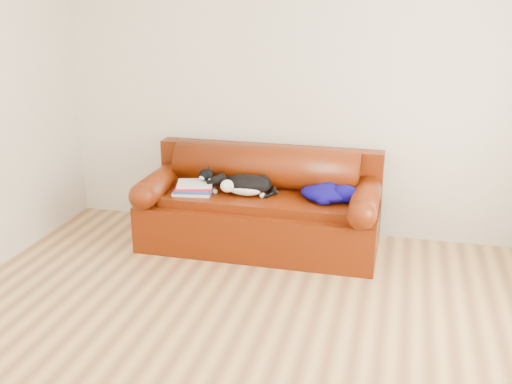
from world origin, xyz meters
TOP-DOWN VIEW (x-y plane):
  - ground at (0.00, 0.00)m, footprint 4.50×4.50m
  - room_shell at (0.12, 0.02)m, footprint 4.52×4.02m
  - sofa_base at (-0.21, 1.49)m, footprint 2.10×0.90m
  - sofa_back at (-0.21, 1.74)m, footprint 2.10×1.01m
  - book_stack at (-0.78, 1.37)m, footprint 0.37×0.31m
  - cat at (-0.33, 1.43)m, footprint 0.63×0.39m
  - blanket at (0.40, 1.48)m, footprint 0.56×0.45m

SIDE VIEW (x-z plane):
  - ground at x=0.00m, z-range 0.00..0.00m
  - sofa_base at x=-0.21m, z-range -0.01..0.49m
  - sofa_back at x=-0.21m, z-range 0.10..0.98m
  - book_stack at x=-0.78m, z-range 0.50..0.60m
  - blanket at x=0.40m, z-range 0.49..0.64m
  - cat at x=-0.33m, z-range 0.47..0.70m
  - room_shell at x=0.12m, z-range 0.36..2.97m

